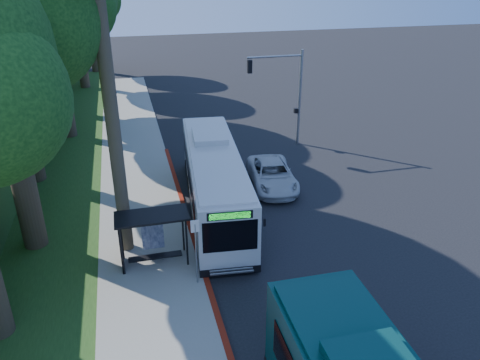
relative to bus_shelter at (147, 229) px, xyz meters
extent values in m
plane|color=black|center=(7.26, 2.86, -1.81)|extent=(140.00, 140.00, 0.00)
cube|color=gray|center=(-0.04, 2.86, -1.75)|extent=(4.50, 70.00, 0.12)
cube|color=maroon|center=(2.26, -1.14, -1.74)|extent=(0.25, 30.00, 0.13)
cube|color=#234719|center=(-5.74, 7.86, -1.78)|extent=(8.00, 70.00, 0.06)
cube|color=black|center=(0.26, -0.14, 0.69)|extent=(3.20, 1.50, 0.10)
cube|color=black|center=(-1.19, -0.14, -0.61)|extent=(0.06, 1.30, 2.20)
cube|color=navy|center=(0.26, 0.56, -0.56)|extent=(1.00, 0.12, 1.70)
cube|color=black|center=(0.26, -0.24, -1.36)|extent=(2.40, 0.40, 0.06)
cube|color=black|center=(-1.14, 0.46, -0.61)|extent=(0.08, 0.08, 2.40)
cube|color=black|center=(1.66, 0.46, -0.61)|extent=(0.08, 0.08, 2.40)
cube|color=black|center=(-1.14, -0.74, -0.61)|extent=(0.08, 0.08, 2.40)
cube|color=black|center=(1.66, -0.74, -0.61)|extent=(0.08, 0.08, 2.40)
cylinder|color=gray|center=(1.86, -2.14, -0.31)|extent=(0.06, 0.06, 3.00)
cube|color=white|center=(1.86, -2.14, 1.09)|extent=(0.35, 0.04, 0.55)
cylinder|color=gray|center=(12.06, 12.86, 1.69)|extent=(0.20, 0.20, 7.00)
cylinder|color=gray|center=(10.06, 12.86, 4.79)|extent=(4.00, 0.14, 0.14)
cube|color=black|center=(8.26, 12.86, 4.19)|extent=(0.30, 0.30, 0.90)
cube|color=black|center=(11.81, 12.86, 0.79)|extent=(0.25, 0.25, 0.35)
cylinder|color=#4C3F2D|center=(-0.94, 1.36, 4.69)|extent=(0.60, 0.60, 13.00)
cylinder|color=#382B1E|center=(-5.24, 2.86, 3.44)|extent=(1.10, 1.10, 10.50)
sphere|color=#0F3A0F|center=(-3.64, 1.66, 8.69)|extent=(5.60, 5.60, 5.60)
cylinder|color=#382B1E|center=(-6.24, 10.86, 4.14)|extent=(1.18, 1.18, 11.90)
cylinder|color=#382B1E|center=(-4.74, 18.86, 3.09)|extent=(1.06, 1.06, 9.80)
sphere|color=#0F3A0F|center=(-3.06, 17.60, 7.99)|extent=(5.88, 5.88, 5.88)
cylinder|color=#382B1E|center=(-6.74, 26.86, 3.79)|extent=(1.14, 1.14, 11.20)
cylinder|color=#382B1E|center=(-4.24, 34.86, 2.74)|extent=(1.02, 1.02, 9.10)
cylinder|color=#382B1E|center=(-3.24, 42.86, 2.39)|extent=(0.98, 0.98, 8.40)
sphere|color=#0F3A0F|center=(-1.84, 41.81, 6.59)|extent=(4.90, 4.90, 4.90)
cube|color=silver|center=(3.93, 4.28, 0.05)|extent=(3.83, 12.76, 2.99)
cube|color=black|center=(3.93, 4.28, -1.49)|extent=(3.87, 12.83, 0.37)
cube|color=black|center=(3.98, 4.80, 0.34)|extent=(3.64, 10.02, 1.15)
cube|color=black|center=(3.35, -1.93, 0.29)|extent=(2.35, 0.34, 1.47)
cube|color=black|center=(4.51, 10.48, 0.39)|extent=(2.14, 0.32, 1.05)
cube|color=#19E533|center=(3.35, -1.94, 1.28)|extent=(1.74, 0.27, 0.29)
cube|color=silver|center=(3.93, 4.28, 1.60)|extent=(3.56, 12.12, 0.13)
cube|color=silver|center=(4.13, 6.36, 1.78)|extent=(2.11, 2.78, 0.37)
cylinder|color=black|center=(2.35, 0.38, -1.28)|extent=(0.41, 1.07, 1.05)
cylinder|color=black|center=(4.76, 0.16, -1.28)|extent=(0.41, 1.07, 1.05)
cylinder|color=black|center=(3.17, 9.14, -1.28)|extent=(0.41, 1.07, 1.05)
cylinder|color=black|center=(5.58, 8.92, -1.28)|extent=(0.41, 1.07, 1.05)
cube|color=black|center=(4.73, -7.24, 0.54)|extent=(2.28, 0.16, 1.12)
imported|color=silver|center=(7.92, 6.31, -1.04)|extent=(3.19, 5.75, 1.52)
camera|label=1|loc=(-0.41, -18.31, 10.79)|focal=35.00mm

